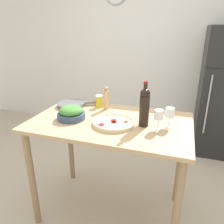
% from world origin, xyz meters
% --- Properties ---
extents(ground_plane, '(14.00, 14.00, 0.00)m').
position_xyz_m(ground_plane, '(0.00, 0.00, 0.00)').
color(ground_plane, '#BCAD93').
extents(wall_back, '(6.40, 0.09, 2.60)m').
position_xyz_m(wall_back, '(-0.00, 1.96, 1.30)').
color(wall_back, silver).
rests_on(wall_back, ground_plane).
extents(prep_counter, '(1.30, 0.79, 0.95)m').
position_xyz_m(prep_counter, '(0.00, 0.00, 0.81)').
color(prep_counter, tan).
rests_on(prep_counter, ground_plane).
extents(wine_bottle, '(0.08, 0.08, 0.35)m').
position_xyz_m(wine_bottle, '(0.28, -0.02, 1.11)').
color(wine_bottle, black).
rests_on(wine_bottle, prep_counter).
extents(wine_glass_near, '(0.07, 0.07, 0.15)m').
position_xyz_m(wine_glass_near, '(0.39, -0.05, 1.06)').
color(wine_glass_near, silver).
rests_on(wine_glass_near, prep_counter).
extents(wine_glass_far, '(0.07, 0.07, 0.15)m').
position_xyz_m(wine_glass_far, '(0.46, 0.02, 1.06)').
color(wine_glass_far, silver).
rests_on(wine_glass_far, prep_counter).
extents(pepper_mill, '(0.05, 0.05, 0.22)m').
position_xyz_m(pepper_mill, '(-0.13, 0.25, 1.06)').
color(pepper_mill, tan).
rests_on(pepper_mill, prep_counter).
extents(salad_bowl, '(0.23, 0.23, 0.11)m').
position_xyz_m(salad_bowl, '(-0.32, -0.07, 1.00)').
color(salad_bowl, '#384C6B').
rests_on(salad_bowl, prep_counter).
extents(homemade_pizza, '(0.34, 0.34, 0.03)m').
position_xyz_m(homemade_pizza, '(0.05, -0.07, 0.97)').
color(homemade_pizza, beige).
rests_on(homemade_pizza, prep_counter).
extents(salt_canister, '(0.06, 0.06, 0.11)m').
position_xyz_m(salt_canister, '(-0.21, 0.28, 1.01)').
color(salt_canister, yellow).
rests_on(salt_canister, prep_counter).
extents(cast_iron_skillet, '(0.39, 0.27, 0.04)m').
position_xyz_m(cast_iron_skillet, '(-0.47, 0.21, 0.97)').
color(cast_iron_skillet, '#56565B').
rests_on(cast_iron_skillet, prep_counter).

